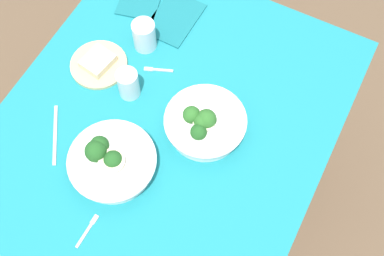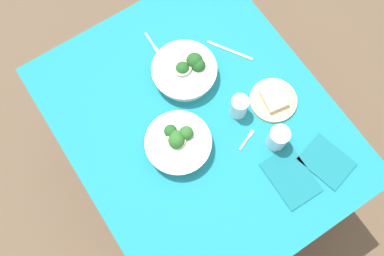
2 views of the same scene
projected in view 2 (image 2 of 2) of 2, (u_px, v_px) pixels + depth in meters
name	position (u px, v px, depth m)	size (l,w,h in m)	color
ground_plane	(197.00, 166.00, 2.37)	(6.00, 6.00, 0.00)	brown
dining_table	(198.00, 132.00, 1.81)	(1.17, 0.97, 0.71)	#197A84
broccoli_bowl_far	(185.00, 71.00, 1.72)	(0.25, 0.25, 0.10)	white
broccoli_bowl_near	(178.00, 143.00, 1.63)	(0.24, 0.24, 0.11)	white
bread_side_plate	(274.00, 100.00, 1.71)	(0.18, 0.18, 0.04)	#D6B27A
water_glass_center	(278.00, 138.00, 1.62)	(0.07, 0.07, 0.10)	silver
water_glass_side	(239.00, 106.00, 1.66)	(0.07, 0.07, 0.10)	silver
fork_by_far_bowl	(152.00, 43.00, 1.80)	(0.10, 0.01, 0.00)	#B7B7BC
fork_by_near_bowl	(247.00, 139.00, 1.67)	(0.04, 0.09, 0.00)	#B7B7BC
table_knife_left	(230.00, 50.00, 1.79)	(0.20, 0.01, 0.00)	#B7B7BC
napkin_folded_upper	(291.00, 177.00, 1.62)	(0.20, 0.14, 0.01)	#156870
napkin_folded_lower	(327.00, 162.00, 1.64)	(0.18, 0.14, 0.01)	#156870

